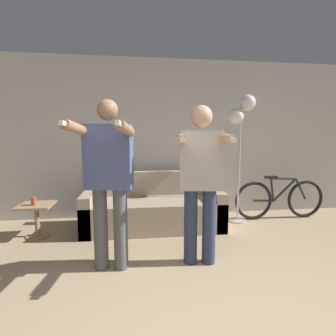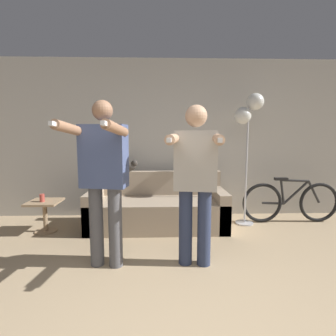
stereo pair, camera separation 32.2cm
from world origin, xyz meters
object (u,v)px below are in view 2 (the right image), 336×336
Objects in this scene: couch at (157,209)px; bicycle at (291,202)px; cat at (127,166)px; floor_lamp at (249,117)px; side_table at (45,210)px; person_right at (195,175)px; person_left at (104,172)px; cup at (42,198)px.

couch reaches higher than bicycle.
floor_lamp is (1.84, -0.23, 0.75)m from cat.
floor_lamp is (1.35, 0.07, 1.36)m from couch.
person_right is at bearing -27.33° from side_table.
bicycle is at bearing 47.66° from person_right.
person_right reaches higher than bicycle.
side_table is at bearing -175.12° from bicycle.
person_left is 3.71× the size of cat.
person_right is at bearing -126.70° from floor_lamp.
cat is 2.00m from floor_lamp.
person_left reaches higher than couch.
cat is at bearing 147.56° from couch.
person_left is 3.00m from bicycle.
side_table is (-1.06, 1.02, -0.67)m from person_left.
person_left is 0.92m from person_right.
cat is (-0.89, 1.52, -0.08)m from person_right.
cat is at bearing 25.82° from cup.
floor_lamp is at bearing -175.84° from bicycle.
cat is 2.64m from bicycle.
person_right is at bearing -26.31° from cup.
floor_lamp is 4.43× the size of side_table.
person_left reaches higher than cup.
bicycle is (2.08, 0.13, 0.06)m from couch.
side_table is 3.68m from bicycle.
couch is 0.84m from cat.
cup is at bearing 146.69° from person_left.
floor_lamp is (1.88, 1.28, 0.64)m from person_left.
cup is at bearing -154.18° from cat.
floor_lamp reaches higher than side_table.
cat is at bearing 172.75° from floor_lamp.
floor_lamp reaches higher than bicycle.
bicycle is at bearing 3.52° from couch.
cat is at bearing 175.97° from bicycle.
floor_lamp reaches higher than couch.
cup is 0.07× the size of bicycle.
cat is 1.32m from side_table.
cup is (-1.07, 0.98, -0.49)m from person_left.
floor_lamp reaches higher than person_left.
floor_lamp is at bearing 43.64° from person_left.
cup is (-1.10, -0.53, -0.38)m from cat.
bicycle is (0.73, 0.05, -1.30)m from floor_lamp.
cat reaches higher than cup.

